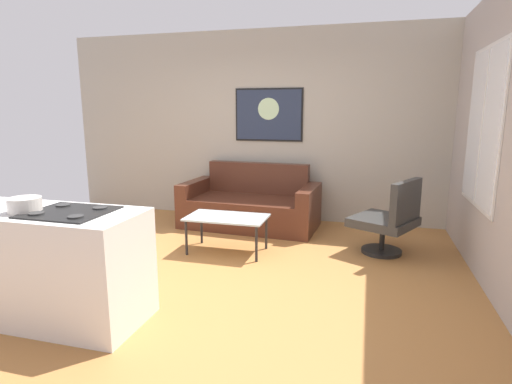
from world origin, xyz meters
TOP-DOWN VIEW (x-y plane):
  - ground at (0.00, 0.00)m, footprint 6.40×6.40m
  - back_wall at (0.00, 2.42)m, footprint 6.40×0.05m
  - right_wall at (2.62, 0.30)m, footprint 0.05×6.40m
  - couch at (-0.09, 1.87)m, footprint 1.94×1.04m
  - coffee_table at (-0.04, 0.72)m, footprint 0.93×0.53m
  - armchair at (1.78, 1.13)m, footprint 0.86×0.87m
  - kitchen_counter at (-0.95, -1.12)m, footprint 1.65×0.67m
  - mixing_bowl at (-0.99, -1.19)m, footprint 0.24×0.24m
  - wall_painting at (0.05, 2.38)m, footprint 1.02×0.03m
  - window at (2.59, 0.90)m, footprint 0.03×1.25m

SIDE VIEW (x-z plane):
  - ground at x=0.00m, z-range -0.04..0.00m
  - couch at x=-0.09m, z-range -0.15..0.72m
  - coffee_table at x=-0.04m, z-range 0.18..0.61m
  - armchair at x=1.78m, z-range -0.02..0.87m
  - kitchen_counter at x=-0.95m, z-range -0.01..0.89m
  - mixing_bowl at x=-0.99m, z-range 0.88..0.99m
  - back_wall at x=0.00m, z-range 0.00..2.80m
  - right_wall at x=2.62m, z-range 0.00..2.80m
  - window at x=2.59m, z-range 0.68..2.26m
  - wall_painting at x=0.05m, z-range 1.19..1.96m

